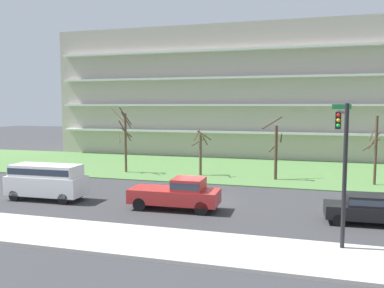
# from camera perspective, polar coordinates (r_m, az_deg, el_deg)

# --- Properties ---
(ground) EXTENTS (160.00, 160.00, 0.00)m
(ground) POSITION_cam_1_polar(r_m,az_deg,el_deg) (26.18, 0.83, -8.33)
(ground) COLOR #38383A
(sidewalk_curb_near) EXTENTS (80.00, 4.00, 0.15)m
(sidewalk_curb_near) POSITION_cam_1_polar(r_m,az_deg,el_deg) (18.87, -5.78, -13.65)
(sidewalk_curb_near) COLOR #BCB7AD
(sidewalk_curb_near) RESTS_ON ground
(grass_lawn_strip) EXTENTS (80.00, 16.00, 0.08)m
(grass_lawn_strip) POSITION_cam_1_polar(r_m,az_deg,el_deg) (39.60, 6.18, -3.57)
(grass_lawn_strip) COLOR #547F42
(grass_lawn_strip) RESTS_ON ground
(apartment_building) EXTENTS (49.43, 12.44, 15.76)m
(apartment_building) POSITION_cam_1_polar(r_m,az_deg,el_deg) (52.72, 8.87, 7.20)
(apartment_building) COLOR #B2A899
(apartment_building) RESTS_ON ground
(tree_far_left) EXTENTS (1.97, 1.46, 6.12)m
(tree_far_left) POSITION_cam_1_polar(r_m,az_deg,el_deg) (37.44, -9.50, 0.84)
(tree_far_left) COLOR brown
(tree_far_left) RESTS_ON ground
(tree_left) EXTENTS (1.92, 1.93, 4.15)m
(tree_left) POSITION_cam_1_polar(r_m,az_deg,el_deg) (35.52, 1.23, -1.05)
(tree_left) COLOR brown
(tree_left) RESTS_ON ground
(tree_center) EXTENTS (1.78, 1.67, 5.34)m
(tree_center) POSITION_cam_1_polar(r_m,az_deg,el_deg) (34.23, 11.79, -0.83)
(tree_center) COLOR #4C3828
(tree_center) RESTS_ON ground
(tree_right) EXTENTS (1.36, 1.14, 5.47)m
(tree_right) POSITION_cam_1_polar(r_m,az_deg,el_deg) (34.34, 24.57, -0.72)
(tree_right) COLOR #4C3828
(tree_right) RESTS_ON ground
(van_white_near_left) EXTENTS (5.24, 2.11, 2.36)m
(van_white_near_left) POSITION_cam_1_polar(r_m,az_deg,el_deg) (28.38, -19.97, -4.70)
(van_white_near_left) COLOR white
(van_white_near_left) RESTS_ON ground
(pickup_red_center_left) EXTENTS (5.45, 2.14, 1.95)m
(pickup_red_center_left) POSITION_cam_1_polar(r_m,az_deg,el_deg) (24.28, -1.98, -6.97)
(pickup_red_center_left) COLOR #B22828
(pickup_red_center_left) RESTS_ON ground
(sedan_black_center_right) EXTENTS (4.47, 1.97, 1.57)m
(sedan_black_center_right) POSITION_cam_1_polar(r_m,az_deg,el_deg) (23.38, 23.73, -8.29)
(sedan_black_center_right) COLOR black
(sedan_black_center_right) RESTS_ON ground
(traffic_signal_mast) EXTENTS (0.90, 5.33, 6.34)m
(traffic_signal_mast) POSITION_cam_1_polar(r_m,az_deg,el_deg) (19.87, 20.53, -0.37)
(traffic_signal_mast) COLOR black
(traffic_signal_mast) RESTS_ON ground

